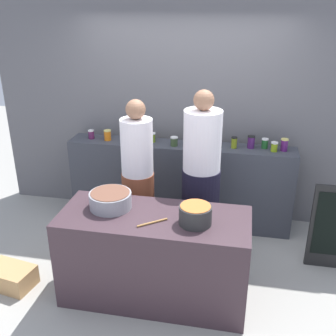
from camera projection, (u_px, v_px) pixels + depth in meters
The scene contains 22 objects.
ground at pixel (162, 274), 4.15m from camera, with size 12.00×12.00×0.00m, color #9A9791.
storefront_wall at pixel (185, 99), 4.87m from camera, with size 4.80×0.12×3.00m, color #605E63.
display_shelf at pixel (180, 184), 4.94m from camera, with size 2.70×0.36×1.04m, color #383B44.
prep_table at pixel (155, 256), 3.71m from camera, with size 1.70×0.70×0.86m, color #3B2930.
preserve_jar_0 at pixel (91, 134), 4.92m from camera, with size 0.07×0.07×0.11m.
preserve_jar_1 at pixel (108, 135), 4.86m from camera, with size 0.09×0.09×0.13m.
preserve_jar_2 at pixel (141, 136), 4.85m from camera, with size 0.08×0.08×0.11m.
preserve_jar_3 at pixel (152, 137), 4.80m from camera, with size 0.08×0.08×0.11m.
preserve_jar_4 at pixel (174, 141), 4.67m from camera, with size 0.09×0.09×0.11m.
preserve_jar_5 at pixel (196, 138), 4.74m from camera, with size 0.08×0.08×0.14m.
preserve_jar_6 at pixel (234, 142), 4.61m from camera, with size 0.07×0.07×0.13m.
preserve_jar_7 at pixel (251, 142), 4.60m from camera, with size 0.09×0.09×0.14m.
preserve_jar_8 at pixel (265, 143), 4.60m from camera, with size 0.08×0.08×0.11m.
preserve_jar_9 at pixel (274, 147), 4.51m from camera, with size 0.08×0.08×0.11m.
preserve_jar_10 at pixel (284, 145), 4.52m from camera, with size 0.08×0.08×0.14m.
cooking_pot_left at pixel (111, 200), 3.66m from camera, with size 0.39×0.39×0.15m.
cooking_pot_center at pixel (195, 215), 3.39m from camera, with size 0.28×0.28×0.17m.
wooden_spoon at pixel (152, 223), 3.42m from camera, with size 0.02×0.02×0.28m, color #9E703D.
cook_with_tongs at pixel (138, 187), 4.24m from camera, with size 0.34×0.34×1.73m.
cook_in_cap at pixel (201, 186), 4.18m from camera, with size 0.40×0.40×1.84m.
bread_crate at pixel (10, 277), 3.96m from camera, with size 0.46×0.30×0.20m, color tan.
chalkboard_sign at pixel (336, 228), 4.09m from camera, with size 0.51×0.05×0.94m.
Camera 1 is at (0.72, -3.31, 2.64)m, focal length 43.00 mm.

